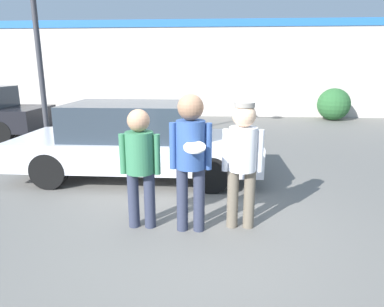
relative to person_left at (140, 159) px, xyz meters
The scene contains 7 objects.
ground_plane 1.22m from the person_left, ahead, with size 56.00×56.00×0.00m, color #66635E.
storefront_building 10.74m from the person_left, 85.94° to the left, with size 24.00×0.22×3.97m.
person_left is the anchor object (origin of this frame).
person_middle_with_frisbee 0.68m from the person_left, ahead, with size 0.54×0.58×1.80m.
person_right 1.34m from the person_left, ahead, with size 0.53×0.36×1.69m.
parked_car_near 2.29m from the person_left, 104.20° to the left, with size 4.65×1.89×1.44m.
shrub 11.35m from the person_left, 60.11° to the left, with size 1.27×1.27×1.27m.
Camera 1 is at (0.22, -4.16, 2.13)m, focal length 32.00 mm.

